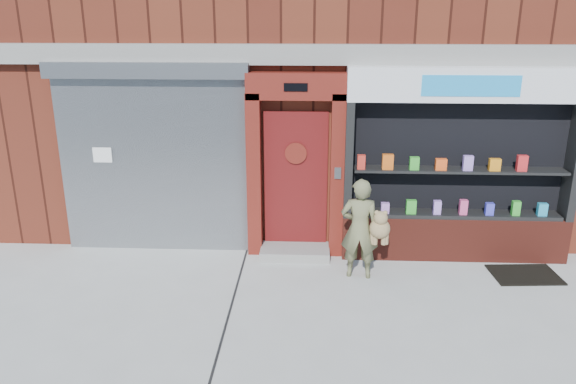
{
  "coord_description": "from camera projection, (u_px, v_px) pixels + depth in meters",
  "views": [
    {
      "loc": [
        -0.48,
        -6.55,
        3.8
      ],
      "look_at": [
        -0.83,
        1.0,
        1.32
      ],
      "focal_mm": 35.0,
      "sensor_mm": 36.0,
      "label": 1
    }
  ],
  "objects": [
    {
      "name": "red_door_bay",
      "position": [
        296.0,
        166.0,
        8.73
      ],
      "size": [
        1.52,
        0.58,
        2.9
      ],
      "color": "#601710",
      "rests_on": "ground"
    },
    {
      "name": "shutter_bay",
      "position": [
        153.0,
        147.0,
        8.81
      ],
      "size": [
        3.1,
        0.3,
        3.04
      ],
      "color": "gray",
      "rests_on": "ground"
    },
    {
      "name": "doormat",
      "position": [
        525.0,
        275.0,
        8.38
      ],
      "size": [
        1.01,
        0.74,
        0.02
      ],
      "primitive_type": "cube",
      "rotation": [
        0.0,
        0.0,
        0.07
      ],
      "color": "black",
      "rests_on": "ground"
    },
    {
      "name": "woman",
      "position": [
        362.0,
        228.0,
        8.13
      ],
      "size": [
        0.73,
        0.41,
        1.51
      ],
      "color": "#676744",
      "rests_on": "ground"
    },
    {
      "name": "pharmacy_bay",
      "position": [
        458.0,
        174.0,
        8.6
      ],
      "size": [
        3.5,
        0.41,
        3.0
      ],
      "color": "maroon",
      "rests_on": "ground"
    },
    {
      "name": "ground",
      "position": [
        347.0,
        312.0,
        7.38
      ],
      "size": [
        80.0,
        80.0,
        0.0
      ],
      "primitive_type": "plane",
      "color": "#9E9E99",
      "rests_on": "ground"
    }
  ]
}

